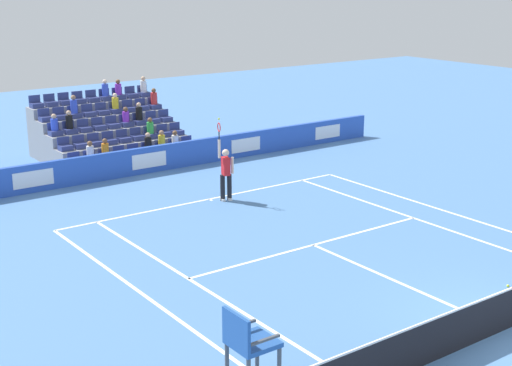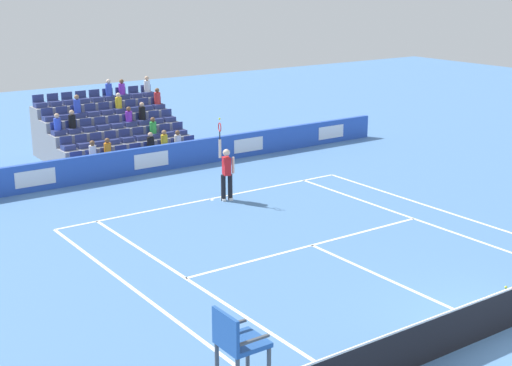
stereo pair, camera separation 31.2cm
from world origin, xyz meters
name	(u,v)px [view 2 (the right image)]	position (x,y,z in m)	size (l,w,h in m)	color
ground_plane	(501,331)	(0.00, 0.00, 0.00)	(80.00, 80.00, 0.00)	#4C7AB2
line_baseline	(210,199)	(0.00, -11.89, 0.00)	(10.97, 0.10, 0.01)	white
line_service	(312,245)	(0.00, -6.40, 0.00)	(8.23, 0.10, 0.01)	white
line_centre_service	(394,282)	(0.00, -3.20, 0.00)	(0.10, 6.40, 0.01)	white
line_singles_sideline_left	(195,284)	(4.12, -5.95, 0.00)	(0.10, 11.89, 0.01)	white
line_singles_sideline_right	(425,222)	(-4.12, -5.95, 0.00)	(0.10, 11.89, 0.01)	white
line_doubles_sideline_left	(145,298)	(5.49, -5.95, 0.00)	(0.10, 11.89, 0.01)	white
line_doubles_sideline_right	(454,214)	(-5.49, -5.95, 0.00)	(0.10, 11.89, 0.01)	white
line_centre_mark	(211,200)	(0.00, -11.79, 0.00)	(0.10, 0.20, 0.01)	white
sponsor_barrier	(150,159)	(0.00, -16.25, 0.51)	(22.75, 0.22, 1.02)	blue
tennis_net	(504,310)	(0.00, 0.00, 0.49)	(11.97, 0.10, 1.07)	#33383D
tennis_player	(226,172)	(-0.39, -11.44, 0.99)	(0.51, 0.42, 2.85)	black
umpire_chair	(239,357)	(6.76, -0.05, 1.52)	(0.70, 0.70, 2.34)	#474C54
stadium_stand	(111,136)	(-0.01, -19.81, 0.83)	(5.58, 4.75, 3.02)	gray
loose_tennis_ball	(506,287)	(-1.96, -1.35, 0.03)	(0.07, 0.07, 0.07)	#D1E533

